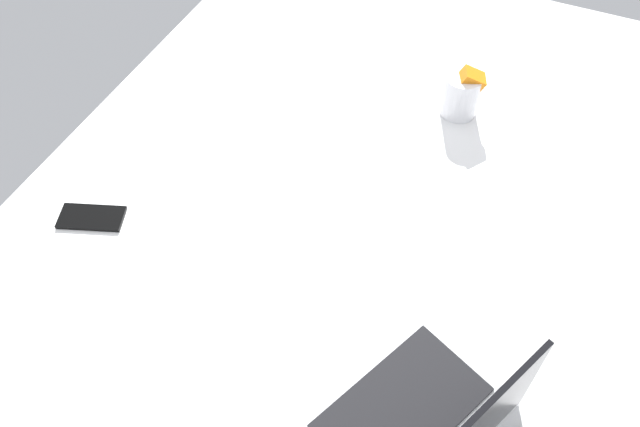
{
  "coord_description": "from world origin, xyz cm",
  "views": [
    {
      "loc": [
        96.52,
        32.63,
        129.64
      ],
      "look_at": [
        17.68,
        -2.33,
        24.0
      ],
      "focal_mm": 36.86,
      "sensor_mm": 36.0,
      "label": 1
    }
  ],
  "objects": [
    {
      "name": "laptop",
      "position": [
        50.59,
        31.21,
        22.41
      ],
      "size": [
        39.55,
        34.58,
        23.0
      ],
      "rotation": [
        0.0,
        0.0,
        -0.43
      ],
      "color": "#B7BABC",
      "rests_on": "bed_mattress"
    },
    {
      "name": "bed_mattress",
      "position": [
        0.0,
        0.0,
        9.0
      ],
      "size": [
        180.0,
        140.0,
        18.0
      ],
      "primitive_type": "cube",
      "color": "white",
      "rests_on": "ground"
    },
    {
      "name": "cell_phone",
      "position": [
        34.7,
        -49.3,
        18.4
      ],
      "size": [
        11.17,
        15.48,
        0.8
      ],
      "primitive_type": "cube",
      "rotation": [
        0.0,
        0.0,
        0.35
      ],
      "color": "black",
      "rests_on": "bed_mattress"
    },
    {
      "name": "snack_cup",
      "position": [
        -31.2,
        13.86,
        23.91
      ],
      "size": [
        9.92,
        10.75,
        13.56
      ],
      "color": "silver",
      "rests_on": "bed_mattress"
    }
  ]
}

